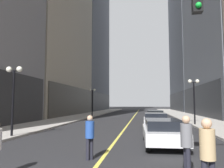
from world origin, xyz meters
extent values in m
plane|color=#262628|center=(0.00, 35.00, 0.00)|extent=(200.00, 200.00, 0.00)
cube|color=#ADA8A0|center=(-8.25, 35.00, 0.07)|extent=(4.50, 78.00, 0.15)
cube|color=#ADA8A0|center=(8.25, 35.00, 0.07)|extent=(4.50, 78.00, 0.15)
cube|color=#E5D64C|center=(0.00, 35.00, 0.00)|extent=(0.16, 70.00, 0.01)
cube|color=#403C35|center=(-10.60, 34.50, 2.50)|extent=(0.50, 22.80, 5.00)
cube|color=slate|center=(-16.45, 60.00, 26.85)|extent=(11.89, 26.00, 53.70)
cube|color=#212327|center=(-10.60, 60.00, 2.50)|extent=(0.50, 24.70, 5.00)
cube|color=#212327|center=(10.60, 34.50, 2.50)|extent=(0.50, 22.80, 5.00)
cube|color=#4C515B|center=(15.79, 60.00, 24.41)|extent=(10.57, 26.00, 48.82)
cube|color=black|center=(10.60, 60.00, 2.50)|extent=(0.50, 24.70, 5.00)
cube|color=silver|center=(2.54, 8.25, 0.59)|extent=(2.02, 4.58, 0.55)
cube|color=black|center=(2.55, 8.03, 1.07)|extent=(1.73, 2.58, 0.50)
cylinder|color=black|center=(1.67, 9.81, 0.32)|extent=(0.24, 0.65, 0.64)
cylinder|color=black|center=(3.31, 9.86, 0.32)|extent=(0.24, 0.65, 0.64)
cylinder|color=black|center=(1.77, 6.65, 0.32)|extent=(0.24, 0.65, 0.64)
cylinder|color=black|center=(3.41, 6.70, 0.32)|extent=(0.24, 0.65, 0.64)
cube|color=#B7B7BC|center=(2.54, 15.46, 0.59)|extent=(1.94, 4.14, 0.55)
cube|color=black|center=(2.54, 15.26, 1.07)|extent=(1.70, 2.32, 0.50)
cylinder|color=black|center=(1.70, 16.90, 0.32)|extent=(0.22, 0.64, 0.64)
cylinder|color=black|center=(3.37, 16.91, 0.32)|extent=(0.22, 0.64, 0.64)
cylinder|color=black|center=(1.71, 14.01, 0.32)|extent=(0.22, 0.64, 0.64)
cylinder|color=black|center=(3.39, 14.02, 0.32)|extent=(0.22, 0.64, 0.64)
cube|color=yellow|center=(2.87, 22.76, 0.59)|extent=(1.95, 4.35, 0.55)
cube|color=black|center=(2.87, 22.54, 1.07)|extent=(1.71, 2.44, 0.50)
cylinder|color=black|center=(2.02, 24.27, 0.32)|extent=(0.22, 0.64, 0.64)
cylinder|color=black|center=(3.70, 24.28, 0.32)|extent=(0.22, 0.64, 0.64)
cylinder|color=black|center=(2.04, 21.24, 0.32)|extent=(0.22, 0.64, 0.64)
cylinder|color=black|center=(3.72, 21.25, 0.32)|extent=(0.22, 0.64, 0.64)
cylinder|color=tan|center=(3.02, 2.04, 1.21)|extent=(0.36, 0.36, 0.69)
sphere|color=tan|center=(3.02, 2.04, 1.67)|extent=(0.23, 0.23, 0.23)
cylinder|color=black|center=(2.82, 3.59, 0.43)|extent=(0.14, 0.14, 0.86)
cylinder|color=black|center=(2.86, 3.43, 0.43)|extent=(0.14, 0.14, 0.86)
cylinder|color=slate|center=(2.84, 3.51, 1.19)|extent=(0.40, 0.40, 0.68)
sphere|color=tan|center=(2.84, 3.51, 1.65)|extent=(0.23, 0.23, 0.23)
cylinder|color=black|center=(-0.38, 5.06, 0.40)|extent=(0.14, 0.14, 0.81)
cylinder|color=black|center=(-0.49, 4.95, 0.40)|extent=(0.14, 0.14, 0.81)
cylinder|color=#234799|center=(-0.43, 5.00, 1.13)|extent=(0.48, 0.48, 0.64)
sphere|color=tan|center=(-0.43, 5.00, 1.56)|extent=(0.22, 0.22, 0.22)
sphere|color=green|center=(3.20, 3.08, 4.92)|extent=(0.17, 0.17, 0.17)
cylinder|color=black|center=(-6.40, 9.28, 2.10)|extent=(0.14, 0.14, 4.20)
cylinder|color=black|center=(-6.40, 9.28, 4.15)|extent=(0.80, 0.06, 0.06)
sphere|color=white|center=(-6.75, 9.28, 4.25)|extent=(0.36, 0.36, 0.36)
sphere|color=white|center=(-6.05, 9.28, 4.25)|extent=(0.36, 0.36, 0.36)
cylinder|color=black|center=(-6.40, 30.25, 2.10)|extent=(0.14, 0.14, 4.20)
cylinder|color=black|center=(-6.40, 30.25, 4.15)|extent=(0.80, 0.06, 0.06)
sphere|color=white|center=(-6.75, 30.25, 4.25)|extent=(0.36, 0.36, 0.36)
sphere|color=white|center=(-6.05, 30.25, 4.25)|extent=(0.36, 0.36, 0.36)
cylinder|color=black|center=(6.40, 18.63, 2.10)|extent=(0.14, 0.14, 4.20)
cylinder|color=black|center=(6.40, 18.63, 4.15)|extent=(0.80, 0.06, 0.06)
sphere|color=white|center=(6.05, 18.63, 4.25)|extent=(0.36, 0.36, 0.36)
sphere|color=white|center=(6.75, 18.63, 4.25)|extent=(0.36, 0.36, 0.36)
camera|label=1|loc=(1.62, -3.20, 2.13)|focal=34.94mm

